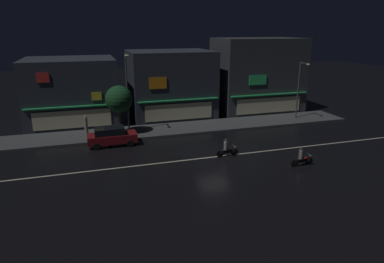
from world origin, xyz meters
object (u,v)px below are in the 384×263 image
(streetlamp_west, at_px, (127,87))
(parked_car_near_kerb, at_px, (112,136))
(motorcycle_following, at_px, (227,149))
(motorcycle_lead, at_px, (302,158))
(pedestrian_on_sidewalk, at_px, (86,126))
(streetlamp_mid, at_px, (300,85))
(traffic_cone, at_px, (110,142))

(streetlamp_west, height_order, parked_car_near_kerb, streetlamp_west)
(streetlamp_west, relative_size, motorcycle_following, 4.07)
(motorcycle_lead, height_order, motorcycle_following, same)
(pedestrian_on_sidewalk, height_order, motorcycle_lead, pedestrian_on_sidewalk)
(streetlamp_west, height_order, motorcycle_following, streetlamp_west)
(streetlamp_west, bearing_deg, pedestrian_on_sidewalk, 177.73)
(motorcycle_lead, bearing_deg, streetlamp_mid, -123.19)
(streetlamp_west, height_order, pedestrian_on_sidewalk, streetlamp_west)
(streetlamp_mid, distance_m, pedestrian_on_sidewalk, 23.53)
(pedestrian_on_sidewalk, xyz_separation_m, motorcycle_following, (10.89, -9.23, -0.40))
(parked_car_near_kerb, relative_size, traffic_cone, 7.82)
(streetlamp_west, bearing_deg, motorcycle_following, -53.28)
(parked_car_near_kerb, bearing_deg, pedestrian_on_sidewalk, -59.23)
(streetlamp_west, relative_size, motorcycle_lead, 4.07)
(streetlamp_mid, relative_size, parked_car_near_kerb, 1.49)
(pedestrian_on_sidewalk, bearing_deg, streetlamp_west, -48.83)
(streetlamp_mid, xyz_separation_m, traffic_cone, (-21.37, -2.86, -3.69))
(streetlamp_mid, xyz_separation_m, motorcycle_following, (-12.44, -8.70, -3.33))
(motorcycle_following, xyz_separation_m, traffic_cone, (-8.92, 5.84, -0.36))
(motorcycle_lead, bearing_deg, parked_car_near_kerb, -34.99)
(parked_car_near_kerb, xyz_separation_m, traffic_cone, (-0.17, 0.21, -0.59))
(parked_car_near_kerb, height_order, motorcycle_following, parked_car_near_kerb)
(streetlamp_mid, bearing_deg, pedestrian_on_sidewalk, 178.72)
(parked_car_near_kerb, bearing_deg, streetlamp_west, -120.23)
(motorcycle_lead, bearing_deg, traffic_cone, -35.26)
(parked_car_near_kerb, xyz_separation_m, motorcycle_following, (8.75, -5.63, -0.24))
(pedestrian_on_sidewalk, xyz_separation_m, traffic_cone, (1.97, -3.38, -0.76))
(pedestrian_on_sidewalk, bearing_deg, motorcycle_following, -86.82)
(parked_car_near_kerb, distance_m, motorcycle_following, 10.41)
(streetlamp_mid, bearing_deg, streetlamp_west, 178.93)
(motorcycle_following, bearing_deg, motorcycle_lead, 143.47)
(motorcycle_following, distance_m, traffic_cone, 10.67)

